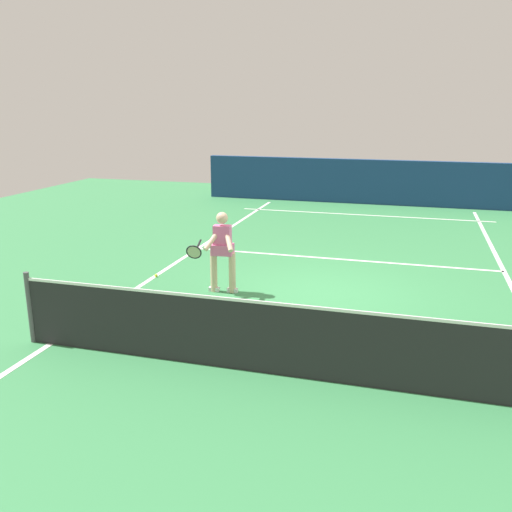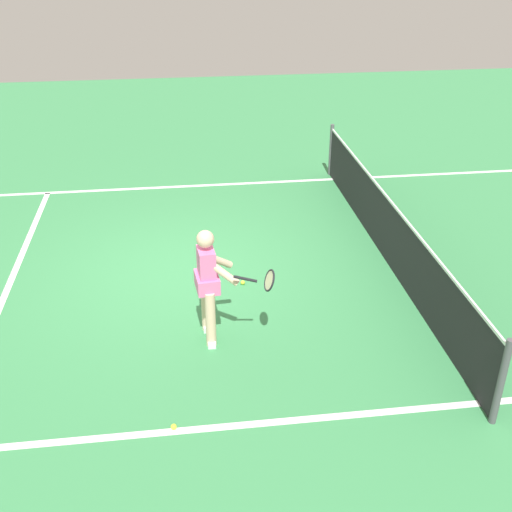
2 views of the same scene
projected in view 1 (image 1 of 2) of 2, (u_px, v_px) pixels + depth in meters
ground_plane at (321, 295)px, 10.34m from camera, size 27.48×27.48×0.00m
court_back_wall at (370, 182)px, 19.63m from camera, size 12.06×0.24×1.58m
baseline_marking at (363, 215)px, 17.81m from camera, size 8.06×0.10×0.01m
service_line_marking at (340, 259)px, 12.71m from camera, size 7.06×0.10×0.01m
sideline_right_marking at (151, 279)px, 11.28m from camera, size 0.10×19.14×0.01m
court_net at (280, 339)px, 7.14m from camera, size 7.74×0.08×1.10m
tennis_player at (222, 249)px, 10.26m from camera, size 0.74×0.98×1.55m
tennis_ball_near at (281, 307)px, 9.61m from camera, size 0.07×0.07×0.07m
tennis_ball_mid at (156, 275)px, 11.40m from camera, size 0.07×0.07×0.07m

